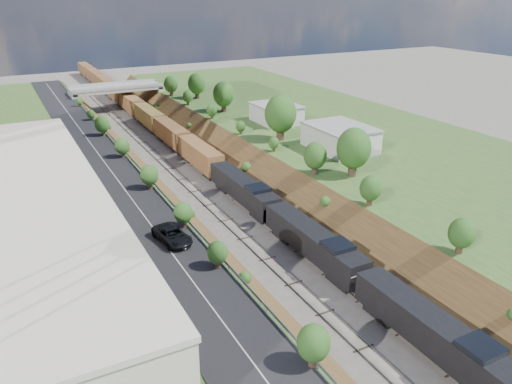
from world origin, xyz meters
The scene contains 15 objects.
platform_right centered at (33.00, 60.00, 2.50)m, with size 44.00×180.00×5.00m, color #335D26.
embankment_left centered at (-11.00, 60.00, 0.00)m, with size 7.07×180.00×7.07m, color olive.
embankment_right centered at (11.00, 60.00, 0.00)m, with size 7.07×180.00×7.07m, color olive.
rail_left_track centered at (-2.60, 60.00, 0.09)m, with size 1.58×180.00×0.18m, color gray.
rail_right_track centered at (2.60, 60.00, 0.09)m, with size 1.58×180.00×0.18m, color gray.
road centered at (-15.50, 60.00, 5.05)m, with size 8.00×180.00×0.10m, color black.
guardrail centered at (-11.40, 59.80, 5.55)m, with size 0.10×171.00×0.70m.
commercial_building centered at (-28.00, 38.00, 8.51)m, with size 14.30×62.30×7.00m.
overpass centered at (0.00, 122.00, 4.92)m, with size 24.50×8.30×7.40m.
white_building_near centered at (23.50, 52.00, 7.00)m, with size 9.00×12.00×4.00m, color silver.
white_building_far centered at (23.00, 74.00, 6.80)m, with size 8.00×10.00×3.60m, color silver.
tree_right_large centered at (17.00, 40.00, 9.38)m, with size 5.25×5.25×7.61m.
tree_left_crest centered at (-11.80, 20.00, 7.04)m, with size 2.45×2.45×3.55m.
freight_train centered at (2.60, 99.58, 2.70)m, with size 3.16×194.04×4.69m.
suv centered at (-14.56, 32.08, 5.93)m, with size 2.75×5.97×1.66m, color black.
Camera 1 is at (-29.47, -16.99, 32.04)m, focal length 35.00 mm.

